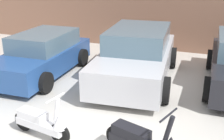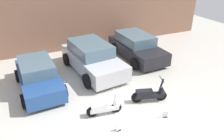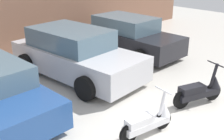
% 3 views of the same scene
% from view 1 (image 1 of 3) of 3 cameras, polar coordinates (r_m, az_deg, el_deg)
% --- Properties ---
extents(scooter_front_left, '(1.34, 0.51, 0.94)m').
position_cam_1_polar(scooter_front_left, '(5.58, -13.87, -10.22)').
color(scooter_front_left, black).
rests_on(scooter_front_left, ground_plane).
extents(car_rear_left, '(1.93, 3.80, 1.27)m').
position_cam_1_polar(car_rear_left, '(8.78, -13.92, 2.99)').
color(car_rear_left, navy).
rests_on(car_rear_left, ground_plane).
extents(car_rear_center, '(2.46, 4.54, 1.48)m').
position_cam_1_polar(car_rear_center, '(8.16, 5.13, 2.97)').
color(car_rear_center, '#B7B7BC').
rests_on(car_rear_center, ground_plane).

